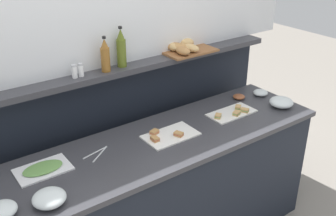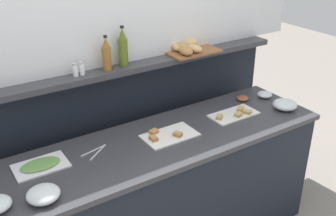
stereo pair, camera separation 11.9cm
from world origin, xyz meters
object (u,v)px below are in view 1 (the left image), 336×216
object	(u,v)px
cold_cuts_platter	(43,169)
condiment_bowl_dark	(239,97)
pepper_shaker	(81,70)
bread_basket	(183,48)
sandwich_platter_front	(232,113)
sandwich_platter_side	(169,135)
olive_oil_bottle	(121,49)
vinegar_bottle_amber	(105,56)
glass_bowl_large	(2,211)
glass_bowl_extra	(260,93)
serving_tongs	(98,153)
glass_bowl_medium	(49,199)
salt_shaker	(74,71)
glass_bowl_small	(281,103)

from	to	relation	value
cold_cuts_platter	condiment_bowl_dark	world-z (taller)	condiment_bowl_dark
pepper_shaker	bread_basket	size ratio (longest dim) A/B	0.22
sandwich_platter_front	sandwich_platter_side	distance (m)	0.57
olive_oil_bottle	pepper_shaker	xyz separation A→B (m)	(-0.30, -0.01, -0.08)
condiment_bowl_dark	sandwich_platter_side	bearing A→B (deg)	-168.72
vinegar_bottle_amber	olive_oil_bottle	bearing A→B (deg)	8.32
bread_basket	glass_bowl_large	bearing A→B (deg)	-159.81
pepper_shaker	condiment_bowl_dark	bearing A→B (deg)	-12.17
glass_bowl_extra	vinegar_bottle_amber	world-z (taller)	vinegar_bottle_amber
sandwich_platter_front	serving_tongs	world-z (taller)	sandwich_platter_front
olive_oil_bottle	bread_basket	distance (m)	0.53
sandwich_platter_front	bread_basket	xyz separation A→B (m)	(-0.13, 0.43, 0.41)
bread_basket	glass_bowl_medium	bearing A→B (deg)	-154.91
olive_oil_bottle	cold_cuts_platter	bearing A→B (deg)	-156.38
sandwich_platter_side	glass_bowl_large	distance (m)	1.11
glass_bowl_extra	olive_oil_bottle	distance (m)	1.21
glass_bowl_medium	olive_oil_bottle	size ratio (longest dim) A/B	0.62
glass_bowl_extra	glass_bowl_medium	bearing A→B (deg)	-170.88
serving_tongs	pepper_shaker	world-z (taller)	pepper_shaker
sandwich_platter_front	glass_bowl_large	distance (m)	1.67
glass_bowl_extra	pepper_shaker	bearing A→B (deg)	167.28
sandwich_platter_side	serving_tongs	size ratio (longest dim) A/B	1.94
cold_cuts_platter	glass_bowl_large	world-z (taller)	glass_bowl_large
glass_bowl_medium	olive_oil_bottle	world-z (taller)	olive_oil_bottle
sandwich_platter_front	glass_bowl_extra	xyz separation A→B (m)	(0.42, 0.11, 0.01)
condiment_bowl_dark	salt_shaker	size ratio (longest dim) A/B	1.10
glass_bowl_medium	serving_tongs	world-z (taller)	glass_bowl_medium
pepper_shaker	salt_shaker	bearing A→B (deg)	180.00
sandwich_platter_side	glass_bowl_medium	world-z (taller)	glass_bowl_medium
glass_bowl_small	sandwich_platter_front	bearing A→B (deg)	162.08
glass_bowl_small	bread_basket	size ratio (longest dim) A/B	0.45
condiment_bowl_dark	vinegar_bottle_amber	bearing A→B (deg)	166.40
glass_bowl_large	salt_shaker	bearing A→B (deg)	39.88
sandwich_platter_front	bread_basket	distance (m)	0.60
glass_bowl_small	pepper_shaker	bearing A→B (deg)	157.95
glass_bowl_large	olive_oil_bottle	xyz separation A→B (m)	(1.02, 0.57, 0.48)
glass_bowl_medium	olive_oil_bottle	xyz separation A→B (m)	(0.80, 0.62, 0.47)
sandwich_platter_front	olive_oil_bottle	bearing A→B (deg)	146.71
salt_shaker	pepper_shaker	distance (m)	0.04
condiment_bowl_dark	pepper_shaker	size ratio (longest dim) A/B	1.10
vinegar_bottle_amber	pepper_shaker	xyz separation A→B (m)	(-0.17, 0.01, -0.06)
cold_cuts_platter	condiment_bowl_dark	bearing A→B (deg)	1.82
cold_cuts_platter	glass_bowl_medium	world-z (taller)	glass_bowl_medium
sandwich_platter_front	glass_bowl_medium	world-z (taller)	glass_bowl_medium
sandwich_platter_front	vinegar_bottle_amber	size ratio (longest dim) A/B	1.53
salt_shaker	condiment_bowl_dark	bearing A→B (deg)	-11.75
sandwich_platter_side	glass_bowl_medium	xyz separation A→B (m)	(-0.88, -0.19, 0.02)
glass_bowl_small	vinegar_bottle_amber	world-z (taller)	vinegar_bottle_amber
glass_bowl_small	serving_tongs	world-z (taller)	glass_bowl_small
cold_cuts_platter	glass_bowl_extra	xyz separation A→B (m)	(1.79, -0.00, 0.01)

